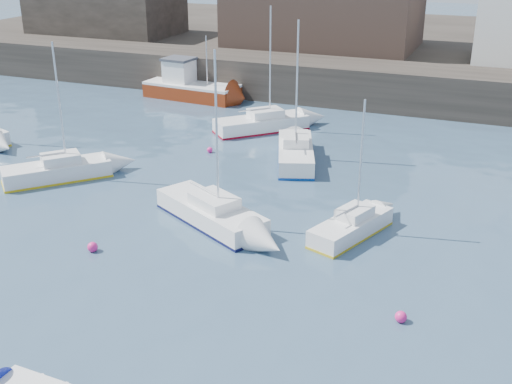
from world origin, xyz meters
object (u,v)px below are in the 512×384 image
at_px(sailboat_f, 296,152).
at_px(buoy_near, 93,251).
at_px(sailboat_h, 262,123).
at_px(sailboat_b, 211,212).
at_px(buoy_mid, 400,321).
at_px(sailboat_a, 57,170).
at_px(buoy_far, 210,152).
at_px(fishing_boat, 189,86).
at_px(sailboat_c, 351,226).

bearing_deg(sailboat_f, buoy_near, -107.48).
bearing_deg(sailboat_h, sailboat_b, -77.74).
height_order(buoy_near, buoy_mid, buoy_near).
height_order(sailboat_a, buoy_near, sailboat_a).
relative_size(sailboat_b, buoy_mid, 19.04).
bearing_deg(buoy_far, sailboat_a, -128.57).
bearing_deg(buoy_near, sailboat_a, 136.62).
bearing_deg(fishing_boat, sailboat_f, -41.21).
distance_m(sailboat_a, buoy_mid, 20.67).
xyz_separation_m(sailboat_f, sailboat_h, (-4.02, 4.91, -0.04)).
bearing_deg(sailboat_h, sailboat_c, -54.51).
distance_m(buoy_near, buoy_mid, 12.94).
xyz_separation_m(fishing_boat, sailboat_a, (1.61, -18.50, -0.45)).
height_order(sailboat_b, sailboat_h, sailboat_h).
bearing_deg(sailboat_b, sailboat_h, 102.26).
xyz_separation_m(sailboat_a, sailboat_f, (10.95, 7.49, 0.05)).
bearing_deg(sailboat_f, sailboat_h, 129.31).
xyz_separation_m(sailboat_a, sailboat_h, (6.93, 12.41, 0.01)).
bearing_deg(sailboat_f, sailboat_a, -145.62).
relative_size(fishing_boat, sailboat_a, 1.06).
distance_m(buoy_near, buoy_far, 13.38).
bearing_deg(sailboat_b, buoy_near, -127.55).
relative_size(fishing_boat, sailboat_f, 0.98).
relative_size(sailboat_a, buoy_mid, 17.39).
height_order(sailboat_b, buoy_mid, sailboat_b).
bearing_deg(sailboat_f, buoy_far, -175.55).
xyz_separation_m(sailboat_a, buoy_near, (6.62, -6.26, -0.51)).
height_order(sailboat_c, buoy_near, sailboat_c).
xyz_separation_m(sailboat_a, buoy_mid, (19.56, -6.65, -0.51)).
height_order(sailboat_b, buoy_near, sailboat_b).
xyz_separation_m(buoy_near, buoy_far, (-0.97, 13.34, 0.00)).
distance_m(sailboat_h, buoy_far, 5.50).
xyz_separation_m(sailboat_a, sailboat_b, (10.02, -1.83, 0.01)).
height_order(sailboat_b, sailboat_f, sailboat_b).
bearing_deg(buoy_mid, sailboat_c, 118.80).
distance_m(sailboat_b, sailboat_c, 6.39).
bearing_deg(fishing_boat, buoy_far, -57.54).
xyz_separation_m(fishing_boat, sailboat_c, (17.94, -19.27, -0.50)).
height_order(sailboat_h, buoy_far, sailboat_h).
distance_m(sailboat_c, buoy_far, 13.26).
height_order(sailboat_f, buoy_far, sailboat_f).
distance_m(sailboat_c, sailboat_h, 16.18).
xyz_separation_m(sailboat_f, buoy_far, (-5.31, -0.41, -0.56)).
bearing_deg(buoy_mid, buoy_near, 178.26).
distance_m(sailboat_b, buoy_near, 5.61).
distance_m(sailboat_a, sailboat_h, 14.21).
bearing_deg(sailboat_h, sailboat_f, -50.69).
bearing_deg(buoy_near, buoy_mid, -1.74).
relative_size(fishing_boat, buoy_near, 17.70).
xyz_separation_m(fishing_boat, sailboat_f, (12.57, -11.01, -0.41)).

